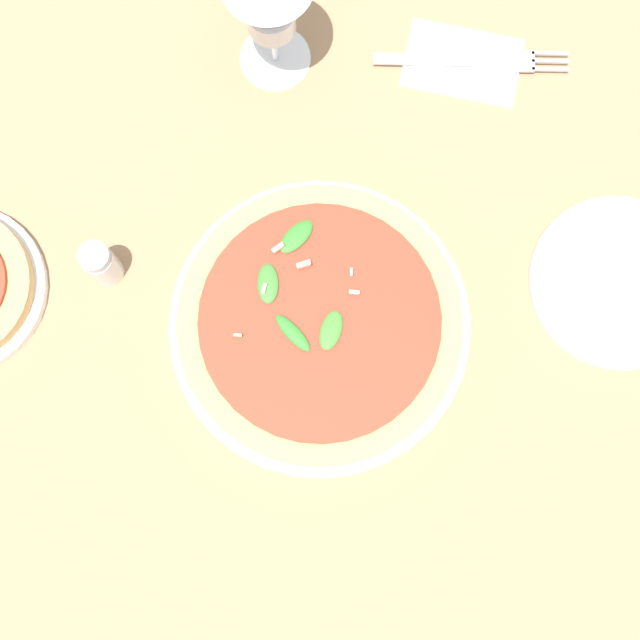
% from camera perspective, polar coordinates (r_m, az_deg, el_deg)
% --- Properties ---
extents(ground_plane, '(6.00, 6.00, 0.00)m').
position_cam_1_polar(ground_plane, '(0.90, 0.77, -0.58)').
color(ground_plane, '#9E7A56').
extents(pizza_arugula_main, '(0.30, 0.30, 0.05)m').
position_cam_1_polar(pizza_arugula_main, '(0.89, -0.01, -0.14)').
color(pizza_arugula_main, white).
rests_on(pizza_arugula_main, ground_plane).
extents(wine_glass, '(0.09, 0.09, 0.15)m').
position_cam_1_polar(wine_glass, '(0.91, -3.20, 19.22)').
color(wine_glass, white).
rests_on(wine_glass, ground_plane).
extents(napkin, '(0.13, 0.09, 0.01)m').
position_cam_1_polar(napkin, '(1.00, 9.10, 15.97)').
color(napkin, white).
rests_on(napkin, ground_plane).
extents(fork, '(0.21, 0.05, 0.00)m').
position_cam_1_polar(fork, '(1.00, 9.61, 16.07)').
color(fork, silver).
rests_on(fork, ground_plane).
extents(side_plate_white, '(0.18, 0.18, 0.02)m').
position_cam_1_polar(side_plate_white, '(0.95, 18.59, 2.32)').
color(side_plate_white, white).
rests_on(side_plate_white, ground_plane).
extents(shaker_pepper, '(0.03, 0.03, 0.07)m').
position_cam_1_polar(shaker_pepper, '(0.91, -13.82, 3.51)').
color(shaker_pepper, silver).
rests_on(shaker_pepper, ground_plane).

